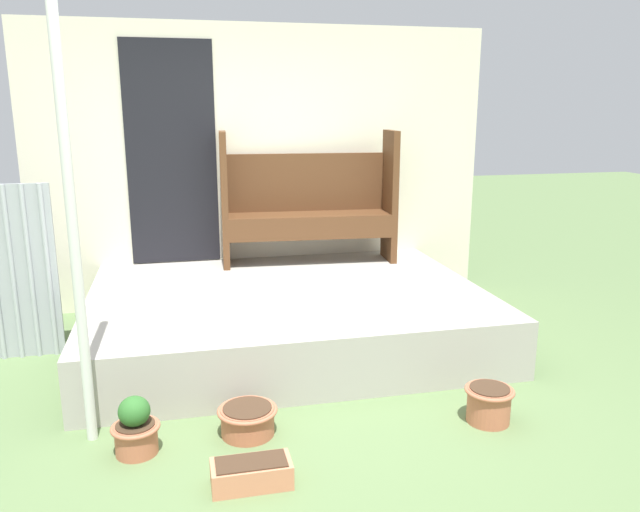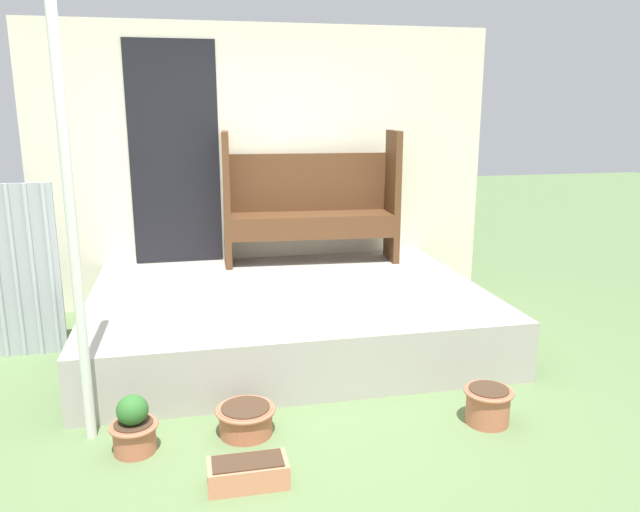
% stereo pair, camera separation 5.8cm
% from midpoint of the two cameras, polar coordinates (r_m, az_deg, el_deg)
% --- Properties ---
extents(ground_plane, '(24.00, 24.00, 0.00)m').
position_cam_midpoint_polar(ground_plane, '(4.10, -3.19, -13.63)').
color(ground_plane, '#5B7547').
extents(porch_slab, '(3.09, 2.28, 0.43)m').
position_cam_midpoint_polar(porch_slab, '(5.08, -3.32, -5.46)').
color(porch_slab, '#A8A399').
rests_on(porch_slab, ground_plane).
extents(house_wall, '(4.29, 0.08, 2.60)m').
position_cam_midpoint_polar(house_wall, '(5.98, -5.75, 8.10)').
color(house_wall, beige).
rests_on(house_wall, ground_plane).
extents(support_post, '(0.06, 0.06, 2.49)m').
position_cam_midpoint_polar(support_post, '(3.58, -22.11, 2.46)').
color(support_post, silver).
rests_on(support_post, ground_plane).
extents(bench, '(1.62, 0.51, 1.22)m').
position_cam_midpoint_polar(bench, '(5.81, -1.36, 5.21)').
color(bench, '#54331C').
rests_on(bench, porch_slab).
extents(flower_pot_left, '(0.27, 0.27, 0.34)m').
position_cam_midpoint_polar(flower_pot_left, '(3.70, -16.96, -14.88)').
color(flower_pot_left, '#B76647').
rests_on(flower_pot_left, ground_plane).
extents(flower_pot_middle, '(0.35, 0.35, 0.17)m').
position_cam_midpoint_polar(flower_pot_middle, '(3.78, -7.09, -14.58)').
color(flower_pot_middle, '#B76647').
rests_on(flower_pot_middle, ground_plane).
extents(flower_pot_right, '(0.30, 0.30, 0.22)m').
position_cam_midpoint_polar(flower_pot_right, '(4.00, 14.76, -12.85)').
color(flower_pot_right, '#B76647').
rests_on(flower_pot_right, ground_plane).
extents(planter_box_rect, '(0.41, 0.19, 0.14)m').
position_cam_midpoint_polar(planter_box_rect, '(3.36, -6.81, -19.12)').
color(planter_box_rect, tan).
rests_on(planter_box_rect, ground_plane).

